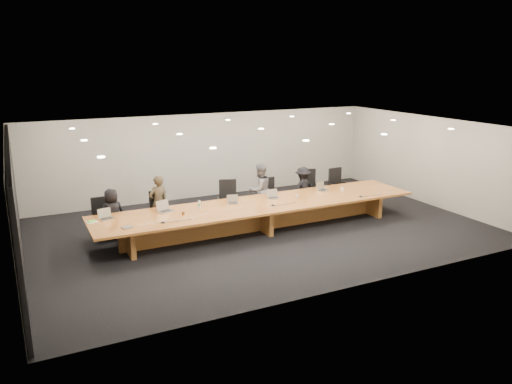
# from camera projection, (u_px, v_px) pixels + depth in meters

# --- Properties ---
(ground) EXTENTS (12.00, 12.00, 0.00)m
(ground) POSITION_uv_depth(u_px,v_px,m) (261.00, 230.00, 13.64)
(ground) COLOR black
(ground) RESTS_ON ground
(back_wall) EXTENTS (12.00, 0.02, 2.80)m
(back_wall) POSITION_uv_depth(u_px,v_px,m) (207.00, 155.00, 16.75)
(back_wall) COLOR beige
(back_wall) RESTS_ON ground
(left_wall_panel) EXTENTS (0.08, 7.84, 2.74)m
(left_wall_panel) POSITION_uv_depth(u_px,v_px,m) (15.00, 210.00, 10.75)
(left_wall_panel) COLOR black
(left_wall_panel) RESTS_ON ground
(conference_table) EXTENTS (9.00, 1.80, 0.75)m
(conference_table) POSITION_uv_depth(u_px,v_px,m) (261.00, 212.00, 13.50)
(conference_table) COLOR #985521
(conference_table) RESTS_ON ground
(chair_far_left) EXTENTS (0.55, 0.55, 1.06)m
(chair_far_left) POSITION_uv_depth(u_px,v_px,m) (102.00, 218.00, 12.96)
(chair_far_left) COLOR black
(chair_far_left) RESTS_ON ground
(chair_left) EXTENTS (0.58, 0.58, 1.08)m
(chair_left) POSITION_uv_depth(u_px,v_px,m) (160.00, 211.00, 13.50)
(chair_left) COLOR black
(chair_left) RESTS_ON ground
(chair_mid_left) EXTENTS (0.77, 0.77, 1.19)m
(chair_mid_left) POSITION_uv_depth(u_px,v_px,m) (228.00, 201.00, 14.28)
(chair_mid_left) COLOR black
(chair_mid_left) RESTS_ON ground
(chair_mid_right) EXTENTS (0.58, 0.58, 1.08)m
(chair_mid_right) POSITION_uv_depth(u_px,v_px,m) (271.00, 196.00, 15.03)
(chair_mid_right) COLOR black
(chair_mid_right) RESTS_ON ground
(chair_right) EXTENTS (0.75, 0.75, 1.21)m
(chair_right) POSITION_uv_depth(u_px,v_px,m) (310.00, 189.00, 15.59)
(chair_right) COLOR black
(chair_right) RESTS_ON ground
(chair_far_right) EXTENTS (0.65, 0.65, 1.18)m
(chair_far_right) POSITION_uv_depth(u_px,v_px,m) (339.00, 186.00, 15.95)
(chair_far_right) COLOR black
(chair_far_right) RESTS_ON ground
(person_a) EXTENTS (0.72, 0.54, 1.32)m
(person_a) POSITION_uv_depth(u_px,v_px,m) (112.00, 214.00, 12.85)
(person_a) COLOR black
(person_a) RESTS_ON ground
(person_b) EXTENTS (0.63, 0.50, 1.52)m
(person_b) POSITION_uv_depth(u_px,v_px,m) (158.00, 203.00, 13.47)
(person_b) COLOR #372E1E
(person_b) RESTS_ON ground
(person_c) EXTENTS (0.88, 0.75, 1.58)m
(person_c) POSITION_uv_depth(u_px,v_px,m) (260.00, 190.00, 14.71)
(person_c) COLOR #5D5D60
(person_c) RESTS_ON ground
(person_d) EXTENTS (0.91, 0.58, 1.33)m
(person_d) POSITION_uv_depth(u_px,v_px,m) (303.00, 188.00, 15.41)
(person_d) COLOR black
(person_d) RESTS_ON ground
(laptop_a) EXTENTS (0.38, 0.31, 0.26)m
(laptop_a) POSITION_uv_depth(u_px,v_px,m) (106.00, 214.00, 12.08)
(laptop_a) COLOR tan
(laptop_a) RESTS_ON conference_table
(laptop_b) EXTENTS (0.44, 0.39, 0.29)m
(laptop_b) POSITION_uv_depth(u_px,v_px,m) (166.00, 206.00, 12.67)
(laptop_b) COLOR tan
(laptop_b) RESTS_ON conference_table
(laptop_c) EXTENTS (0.34, 0.29, 0.23)m
(laptop_c) POSITION_uv_depth(u_px,v_px,m) (233.00, 199.00, 13.40)
(laptop_c) COLOR tan
(laptop_c) RESTS_ON conference_table
(laptop_d) EXTENTS (0.34, 0.26, 0.25)m
(laptop_d) POSITION_uv_depth(u_px,v_px,m) (273.00, 194.00, 13.91)
(laptop_d) COLOR #C3B295
(laptop_d) RESTS_ON conference_table
(laptop_e) EXTENTS (0.40, 0.34, 0.27)m
(laptop_e) POSITION_uv_depth(u_px,v_px,m) (323.00, 186.00, 14.74)
(laptop_e) COLOR tan
(laptop_e) RESTS_ON conference_table
(water_bottle) EXTENTS (0.08, 0.08, 0.20)m
(water_bottle) POSITION_uv_depth(u_px,v_px,m) (199.00, 205.00, 12.98)
(water_bottle) COLOR silver
(water_bottle) RESTS_ON conference_table
(amber_mug) EXTENTS (0.08, 0.08, 0.09)m
(amber_mug) POSITION_uv_depth(u_px,v_px,m) (183.00, 213.00, 12.42)
(amber_mug) COLOR brown
(amber_mug) RESTS_ON conference_table
(paper_cup_near) EXTENTS (0.07, 0.07, 0.08)m
(paper_cup_near) POSITION_uv_depth(u_px,v_px,m) (297.00, 196.00, 14.02)
(paper_cup_near) COLOR silver
(paper_cup_near) RESTS_ON conference_table
(paper_cup_far) EXTENTS (0.09, 0.09, 0.10)m
(paper_cup_far) POSITION_uv_depth(u_px,v_px,m) (342.00, 190.00, 14.67)
(paper_cup_far) COLOR white
(paper_cup_far) RESTS_ON conference_table
(notepad) EXTENTS (0.29, 0.26, 0.01)m
(notepad) POSITION_uv_depth(u_px,v_px,m) (92.00, 222.00, 11.88)
(notepad) COLOR white
(notepad) RESTS_ON conference_table
(lime_gadget) EXTENTS (0.20, 0.15, 0.03)m
(lime_gadget) POSITION_uv_depth(u_px,v_px,m) (92.00, 221.00, 11.87)
(lime_gadget) COLOR #6BD338
(lime_gadget) RESTS_ON notepad
(av_box) EXTENTS (0.25, 0.21, 0.03)m
(av_box) POSITION_uv_depth(u_px,v_px,m) (127.00, 227.00, 11.47)
(av_box) COLOR #A1A1A5
(av_box) RESTS_ON conference_table
(mic_left) EXTENTS (0.14, 0.14, 0.03)m
(mic_left) POSITION_uv_depth(u_px,v_px,m) (163.00, 222.00, 11.84)
(mic_left) COLOR black
(mic_left) RESTS_ON conference_table
(mic_center) EXTENTS (0.12, 0.12, 0.03)m
(mic_center) POSITION_uv_depth(u_px,v_px,m) (273.00, 205.00, 13.25)
(mic_center) COLOR black
(mic_center) RESTS_ON conference_table
(mic_right) EXTENTS (0.12, 0.12, 0.03)m
(mic_right) POSITION_uv_depth(u_px,v_px,m) (361.00, 196.00, 14.12)
(mic_right) COLOR black
(mic_right) RESTS_ON conference_table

